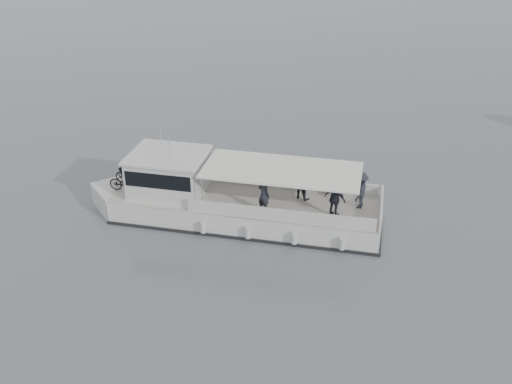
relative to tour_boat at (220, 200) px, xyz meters
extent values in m
plane|color=#515A60|center=(-4.65, -2.85, -1.04)|extent=(1400.00, 1400.00, 0.00)
cube|color=silver|center=(1.22, -0.48, -0.54)|extent=(13.56, 8.10, 1.43)
cube|color=silver|center=(-4.91, 1.93, -0.54)|extent=(3.33, 3.33, 1.43)
cube|color=beige|center=(1.22, -0.48, 0.17)|extent=(13.56, 8.10, 0.07)
cube|color=black|center=(1.22, -0.48, -0.98)|extent=(13.81, 8.30, 0.20)
cube|color=silver|center=(3.68, 0.37, 0.50)|extent=(8.22, 3.32, 0.66)
cube|color=silver|center=(2.44, -2.78, 0.50)|extent=(8.22, 3.32, 0.66)
cube|color=silver|center=(7.31, -2.87, 0.50)|extent=(1.39, 3.31, 0.66)
cube|color=silver|center=(-2.46, 0.96, 1.16)|extent=(4.36, 4.05, 1.98)
cube|color=black|center=(-4.04, 1.59, 1.33)|extent=(1.58, 2.78, 1.27)
cube|color=black|center=(-2.46, 0.96, 1.49)|extent=(4.17, 4.01, 0.77)
cube|color=silver|center=(-2.46, 0.96, 2.20)|extent=(4.64, 4.33, 0.11)
cube|color=white|center=(2.86, -1.13, 1.98)|extent=(8.16, 5.80, 0.09)
cylinder|color=silver|center=(-0.98, -1.27, 1.08)|extent=(0.09, 0.09, 1.81)
cylinder|color=silver|center=(0.15, 1.59, 1.08)|extent=(0.09, 0.09, 1.81)
cylinder|color=silver|center=(5.57, -3.84, 1.08)|extent=(0.09, 0.09, 1.81)
cylinder|color=silver|center=(6.69, -0.98, 1.08)|extent=(0.09, 0.09, 1.81)
cylinder|color=silver|center=(-2.71, 2.13, 3.63)|extent=(0.04, 0.04, 2.86)
cylinder|color=silver|center=(-2.33, 0.09, 3.41)|extent=(0.04, 0.04, 2.42)
cylinder|color=silver|center=(-1.02, -1.68, -0.49)|extent=(0.34, 0.34, 0.55)
cylinder|color=silver|center=(1.03, -2.48, -0.49)|extent=(0.34, 0.34, 0.55)
cylinder|color=silver|center=(3.07, -3.29, -0.49)|extent=(0.34, 0.34, 0.55)
cylinder|color=silver|center=(5.12, -4.09, -0.49)|extent=(0.34, 0.34, 0.55)
imported|color=black|center=(-4.34, 2.18, 0.67)|extent=(1.99, 1.30, 0.99)
imported|color=black|center=(-4.66, 1.36, 0.69)|extent=(1.80, 1.09, 1.04)
imported|color=#23252E|center=(1.88, -1.81, 1.09)|extent=(0.76, 0.80, 1.85)
imported|color=#23252E|center=(3.96, -0.73, 1.09)|extent=(1.13, 1.13, 1.85)
imported|color=#23252E|center=(5.07, -2.70, 1.09)|extent=(1.07, 1.09, 1.85)
imported|color=#23252E|center=(6.50, -2.08, 1.09)|extent=(1.23, 1.37, 1.85)
camera|label=1|loc=(-2.13, -24.90, 13.78)|focal=40.00mm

